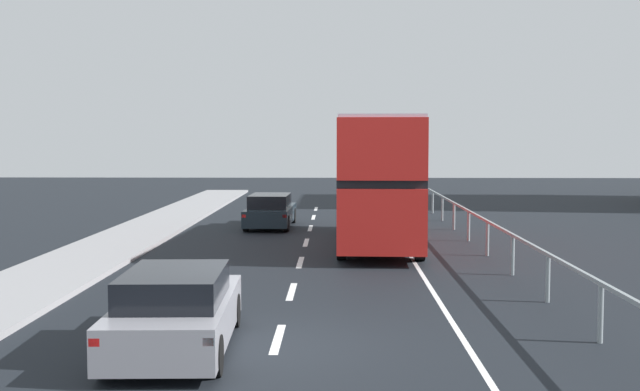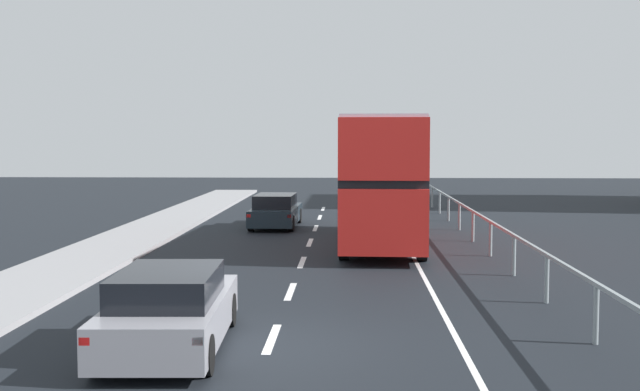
# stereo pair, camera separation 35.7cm
# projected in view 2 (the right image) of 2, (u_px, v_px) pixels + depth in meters

# --- Properties ---
(ground_plane) EXTENTS (73.04, 120.00, 0.10)m
(ground_plane) POSITION_uv_depth(u_px,v_px,m) (270.00, 347.00, 13.91)
(ground_plane) COLOR black
(lane_paint_markings) EXTENTS (3.50, 46.00, 0.01)m
(lane_paint_markings) POSITION_uv_depth(u_px,v_px,m) (374.00, 268.00, 22.06)
(lane_paint_markings) COLOR silver
(lane_paint_markings) RESTS_ON ground
(bridge_side_railing) EXTENTS (0.10, 42.00, 1.11)m
(bridge_side_railing) POSITION_uv_depth(u_px,v_px,m) (502.00, 234.00, 22.59)
(bridge_side_railing) COLOR gray
(bridge_side_railing) RESTS_ON ground
(double_decker_bus_red) EXTENTS (2.92, 10.31, 4.33)m
(double_decker_bus_red) POSITION_uv_depth(u_px,v_px,m) (383.00, 177.00, 26.88)
(double_decker_bus_red) COLOR red
(double_decker_bus_red) RESTS_ON ground
(hatchback_car_near) EXTENTS (2.03, 4.66, 1.40)m
(hatchback_car_near) POSITION_uv_depth(u_px,v_px,m) (170.00, 310.00, 13.57)
(hatchback_car_near) COLOR gray
(hatchback_car_near) RESTS_ON ground
(sedan_car_ahead) EXTENTS (1.91, 4.60, 1.36)m
(sedan_car_ahead) POSITION_uv_depth(u_px,v_px,m) (276.00, 211.00, 32.43)
(sedan_car_ahead) COLOR #1A262E
(sedan_car_ahead) RESTS_ON ground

